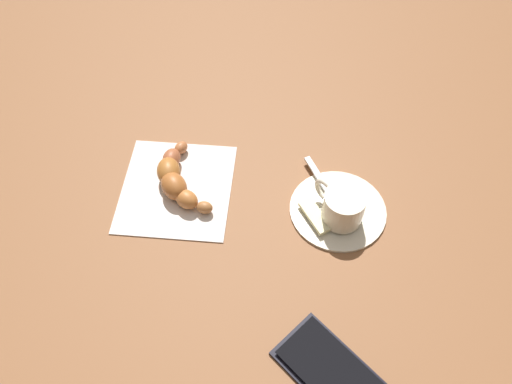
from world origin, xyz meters
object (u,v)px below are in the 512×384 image
object	(u,v)px
saucer	(338,209)
cell_phone	(333,374)
sugar_packet	(315,216)
croissant	(175,178)
espresso_cup	(342,206)
napkin	(177,188)
teaspoon	(335,202)

from	to	relation	value
saucer	cell_phone	distance (m)	0.23
saucer	sugar_packet	distance (m)	0.04
croissant	cell_phone	size ratio (longest dim) A/B	0.76
espresso_cup	napkin	world-z (taller)	espresso_cup
sugar_packet	croissant	bearing A→B (deg)	-134.61
teaspoon	napkin	distance (m)	0.23
croissant	cell_phone	xyz separation A→B (m)	(-0.29, 0.19, -0.01)
espresso_cup	saucer	bearing A→B (deg)	-66.92
saucer	croissant	bearing A→B (deg)	8.94
napkin	croissant	size ratio (longest dim) A/B	1.45
saucer	sugar_packet	bearing A→B (deg)	44.91
teaspoon	napkin	xyz separation A→B (m)	(0.23, 0.05, -0.01)
espresso_cup	croissant	distance (m)	0.24
sugar_packet	napkin	bearing A→B (deg)	-133.63
teaspoon	sugar_packet	bearing A→B (deg)	57.62
croissant	cell_phone	bearing A→B (deg)	146.51
espresso_cup	napkin	size ratio (longest dim) A/B	0.45
espresso_cup	teaspoon	xyz separation A→B (m)	(0.01, -0.02, -0.02)
sugar_packet	napkin	xyz separation A→B (m)	(0.21, 0.01, -0.01)
cell_phone	sugar_packet	bearing A→B (deg)	-68.75
sugar_packet	napkin	world-z (taller)	sugar_packet
teaspoon	saucer	bearing A→B (deg)	139.29
napkin	croissant	bearing A→B (deg)	-66.83
espresso_cup	cell_phone	size ratio (longest dim) A/B	0.50
espresso_cup	sugar_packet	size ratio (longest dim) A/B	1.33
napkin	sugar_packet	bearing A→B (deg)	-176.19
saucer	napkin	xyz separation A→B (m)	(0.23, 0.04, -0.00)
napkin	cell_phone	distance (m)	0.34
napkin	cell_phone	xyz separation A→B (m)	(-0.28, 0.19, 0.00)
sugar_packet	espresso_cup	bearing A→B (deg)	65.90
espresso_cup	sugar_packet	world-z (taller)	espresso_cup
cell_phone	croissant	bearing A→B (deg)	-33.49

